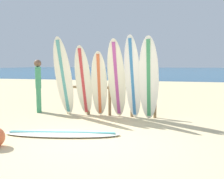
# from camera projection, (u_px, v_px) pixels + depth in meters

# --- Properties ---
(ground_plane) EXTENTS (120.00, 120.00, 0.00)m
(ground_plane) POSITION_uv_depth(u_px,v_px,m) (94.00, 143.00, 4.92)
(ground_plane) COLOR #D3BC8C
(ocean_water) EXTENTS (120.00, 80.00, 0.01)m
(ocean_water) POSITION_uv_depth(u_px,v_px,m) (164.00, 70.00, 61.03)
(ocean_water) COLOR navy
(ocean_water) RESTS_ON ground
(surfboard_rack) EXTENTS (2.86, 0.09, 1.02)m
(surfboard_rack) POSITION_uv_depth(u_px,v_px,m) (110.00, 96.00, 7.51)
(surfboard_rack) COLOR olive
(surfboard_rack) RESTS_ON ground
(surfboard_leaning_far_left) EXTENTS (0.58, 0.76, 2.38)m
(surfboard_leaning_far_left) POSITION_uv_depth(u_px,v_px,m) (64.00, 77.00, 7.35)
(surfboard_leaning_far_left) COLOR white
(surfboard_leaning_far_left) RESTS_ON ground
(surfboard_leaning_left) EXTENTS (0.51, 0.66, 2.13)m
(surfboard_leaning_left) POSITION_uv_depth(u_px,v_px,m) (83.00, 81.00, 7.36)
(surfboard_leaning_left) COLOR silver
(surfboard_leaning_left) RESTS_ON ground
(surfboard_leaning_center_left) EXTENTS (0.59, 0.78, 1.96)m
(surfboard_leaning_center_left) POSITION_uv_depth(u_px,v_px,m) (99.00, 85.00, 7.23)
(surfboard_leaning_center_left) COLOR silver
(surfboard_leaning_center_left) RESTS_ON ground
(surfboard_leaning_center) EXTENTS (0.51, 0.87, 2.28)m
(surfboard_leaning_center) POSITION_uv_depth(u_px,v_px,m) (117.00, 80.00, 7.00)
(surfboard_leaning_center) COLOR silver
(surfboard_leaning_center) RESTS_ON ground
(surfboard_leaning_center_right) EXTENTS (0.57, 0.69, 2.39)m
(surfboard_leaning_center_right) POSITION_uv_depth(u_px,v_px,m) (133.00, 78.00, 6.93)
(surfboard_leaning_center_right) COLOR white
(surfboard_leaning_center_right) RESTS_ON ground
(surfboard_leaning_right) EXTENTS (0.56, 0.64, 2.34)m
(surfboard_leaning_right) POSITION_uv_depth(u_px,v_px,m) (149.00, 79.00, 6.75)
(surfboard_leaning_right) COLOR white
(surfboard_leaning_right) RESTS_ON ground
(surfboard_lying_on_sand) EXTENTS (2.66, 1.04, 0.08)m
(surfboard_lying_on_sand) POSITION_uv_depth(u_px,v_px,m) (62.00, 133.00, 5.50)
(surfboard_lying_on_sand) COLOR white
(surfboard_lying_on_sand) RESTS_ON ground
(beachgoer_standing) EXTENTS (0.30, 0.33, 1.73)m
(beachgoer_standing) POSITION_uv_depth(u_px,v_px,m) (38.00, 84.00, 8.00)
(beachgoer_standing) COLOR #3F9966
(beachgoer_standing) RESTS_ON ground
(small_boat_offshore) EXTENTS (2.79, 2.12, 0.71)m
(small_boat_offshore) POSITION_uv_depth(u_px,v_px,m) (149.00, 72.00, 39.71)
(small_boat_offshore) COLOR #B22D28
(small_boat_offshore) RESTS_ON ocean_water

